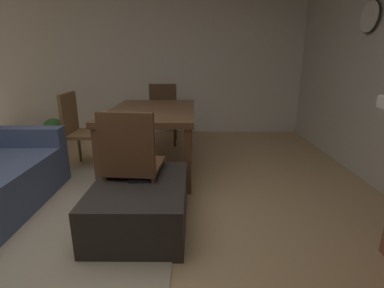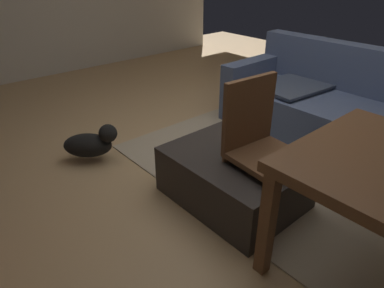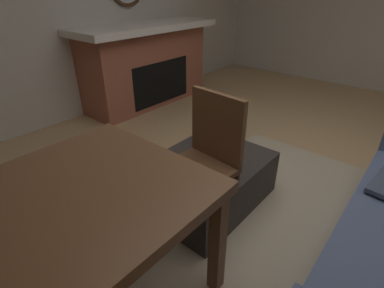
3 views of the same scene
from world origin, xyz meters
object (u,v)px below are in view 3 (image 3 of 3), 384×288
(fireplace, at_px, (147,64))
(tv_remote, at_px, (207,161))
(ottoman_coffee_table, at_px, (207,181))
(dining_table, at_px, (21,239))
(small_dog, at_px, (233,118))
(dining_chair_west, at_px, (206,154))

(fireplace, relative_size, tv_remote, 12.77)
(ottoman_coffee_table, bearing_deg, dining_table, 3.19)
(tv_remote, bearing_deg, fireplace, -124.73)
(dining_table, height_order, small_dog, dining_table)
(dining_chair_west, relative_size, small_dog, 2.02)
(fireplace, xyz_separation_m, dining_chair_west, (1.36, 2.11, -0.03))
(ottoman_coffee_table, height_order, small_dog, ottoman_coffee_table)
(fireplace, bearing_deg, tv_remote, 58.41)
(fireplace, distance_m, dining_chair_west, 2.51)
(ottoman_coffee_table, relative_size, small_dog, 2.07)
(ottoman_coffee_table, height_order, dining_table, dining_table)
(fireplace, distance_m, tv_remote, 2.39)
(fireplace, bearing_deg, ottoman_coffee_table, 58.60)
(small_dog, bearing_deg, tv_remote, 24.34)
(dining_table, relative_size, small_dog, 3.44)
(fireplace, height_order, ottoman_coffee_table, fireplace)
(dining_table, distance_m, small_dog, 2.62)
(small_dog, bearing_deg, fireplace, -91.73)
(ottoman_coffee_table, height_order, tv_remote, tv_remote)
(fireplace, distance_m, ottoman_coffee_table, 2.40)
(tv_remote, height_order, dining_chair_west, dining_chair_west)
(dining_table, bearing_deg, ottoman_coffee_table, -176.81)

